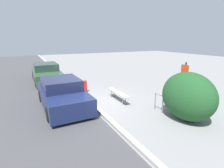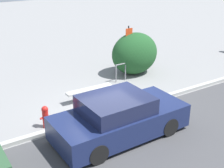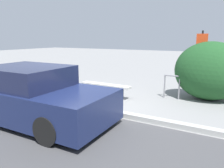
{
  "view_description": "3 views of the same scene",
  "coord_description": "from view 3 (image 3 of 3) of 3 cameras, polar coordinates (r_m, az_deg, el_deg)",
  "views": [
    {
      "loc": [
        7.75,
        -2.79,
        3.21
      ],
      "look_at": [
        -0.21,
        1.25,
        0.89
      ],
      "focal_mm": 28.0,
      "sensor_mm": 36.0,
      "label": 1
    },
    {
      "loc": [
        -5.13,
        -8.3,
        5.31
      ],
      "look_at": [
        0.4,
        0.43,
        0.95
      ],
      "focal_mm": 50.0,
      "sensor_mm": 36.0,
      "label": 2
    },
    {
      "loc": [
        3.96,
        -4.93,
        2.07
      ],
      "look_at": [
        0.5,
        1.12,
        0.59
      ],
      "focal_mm": 35.0,
      "sensor_mm": 36.0,
      "label": 3
    }
  ],
  "objects": [
    {
      "name": "ground_plane",
      "position": [
        6.66,
        -8.62,
        -6.24
      ],
      "size": [
        60.0,
        60.0,
        0.0
      ],
      "primitive_type": "plane",
      "color": "gray"
    },
    {
      "name": "curb",
      "position": [
        6.64,
        -8.64,
        -5.71
      ],
      "size": [
        60.0,
        0.2,
        0.13
      ],
      "color": "#A8A8A3",
      "rests_on": "ground_plane"
    },
    {
      "name": "bench",
      "position": [
        7.71,
        -1.69,
        -0.36
      ],
      "size": [
        1.9,
        0.34,
        0.47
      ],
      "rotation": [
        0.0,
        0.0,
        -0.02
      ],
      "color": "gray",
      "rests_on": "ground_plane"
    },
    {
      "name": "bike_rack",
      "position": [
        7.75,
        15.37,
        -0.08
      ],
      "size": [
        0.55,
        0.05,
        0.83
      ],
      "rotation": [
        0.0,
        0.0,
        0.0
      ],
      "color": "gray",
      "rests_on": "ground_plane"
    },
    {
      "name": "sign_post",
      "position": [
        8.01,
        22.14,
        6.24
      ],
      "size": [
        0.36,
        0.08,
        2.3
      ],
      "color": "black",
      "rests_on": "ground_plane"
    },
    {
      "name": "fire_hydrant",
      "position": [
        8.32,
        -18.84,
        -0.16
      ],
      "size": [
        0.36,
        0.22,
        0.77
      ],
      "color": "red",
      "rests_on": "ground_plane"
    },
    {
      "name": "shrub_hedge",
      "position": [
        7.96,
        24.16,
        3.09
      ],
      "size": [
        2.29,
        1.69,
        1.96
      ],
      "color": "#1E4C23",
      "rests_on": "ground_plane"
    },
    {
      "name": "parked_car_near",
      "position": [
        5.89,
        -20.26,
        -2.86
      ],
      "size": [
        4.23,
        1.92,
        1.37
      ],
      "rotation": [
        0.0,
        0.0,
        0.02
      ],
      "color": "black",
      "rests_on": "ground_plane"
    }
  ]
}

